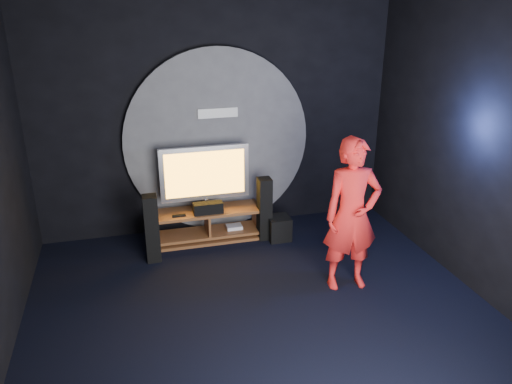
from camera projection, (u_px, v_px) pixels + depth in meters
floor at (266, 321)px, 5.27m from camera, size 5.00×5.00×0.00m
back_wall at (216, 109)px, 6.88m from camera, size 5.00×0.04×3.50m
front_wall at (414, 320)px, 2.39m from camera, size 5.00×0.04×3.50m
right_wall at (495, 144)px, 5.24m from camera, size 0.04×5.00×3.50m
wall_disc_panel at (218, 142)px, 6.99m from camera, size 2.60×0.11×2.60m
media_console at (208, 227)px, 6.98m from camera, size 1.48×0.45×0.45m
tv at (205, 175)px, 6.77m from camera, size 1.22×0.22×0.89m
center_speaker at (208, 208)px, 6.76m from camera, size 0.40×0.15×0.15m
remote at (179, 216)px, 6.68m from camera, size 0.18×0.05×0.02m
tower_speaker_left at (152, 229)px, 6.33m from camera, size 0.18×0.20×0.90m
tower_speaker_right at (264, 209)px, 6.93m from camera, size 0.18×0.20×0.90m
subwoofer at (279, 228)px, 7.00m from camera, size 0.31×0.31×0.34m
player at (352, 215)px, 5.62m from camera, size 0.68×0.47×1.80m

